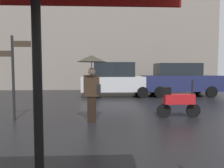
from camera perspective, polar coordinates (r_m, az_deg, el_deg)
pedestrian_with_umbrella at (r=6.37m, az=-5.44°, el=2.98°), size 0.87×0.87×2.01m
parked_scooter at (r=7.37m, az=17.13°, el=-4.30°), size 1.45×0.32×1.23m
parked_car_left at (r=12.72m, az=1.13°, el=1.24°), size 4.19×1.99×2.00m
parked_car_right at (r=13.50m, az=17.58°, el=1.19°), size 4.53×2.00×1.96m
street_signpost at (r=7.24m, az=-24.96°, el=3.66°), size 1.08×0.08×2.62m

